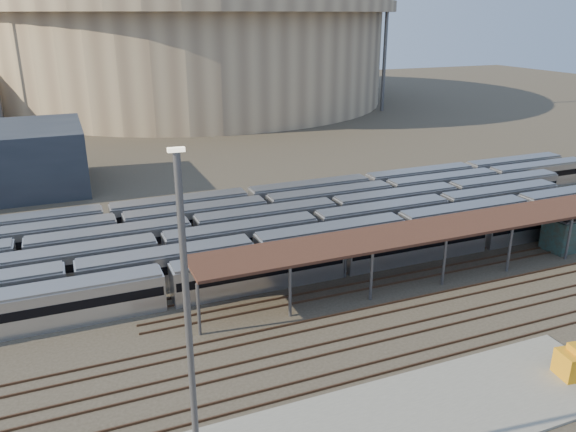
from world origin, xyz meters
The scene contains 8 objects.
ground centered at (0.00, 0.00, 0.00)m, with size 420.00×420.00×0.00m, color #383026.
subway_trains centered at (-1.48, 18.50, 1.80)m, with size 128.32×23.90×3.60m.
inspection_shed centered at (22.00, 4.00, 4.98)m, with size 60.30×6.00×5.30m.
empty_tracks centered at (0.00, -5.00, 0.09)m, with size 170.00×9.62×0.18m.
stadium centered at (25.00, 140.00, 16.47)m, with size 124.00×124.00×32.50m.
floodlight_2 centered at (70.00, 100.00, 20.65)m, with size 4.00×1.00×38.40m.
floodlight_3 centered at (-10.00, 160.00, 20.65)m, with size 4.00×1.00×38.40m.
yard_light_pole centered at (-12.26, -16.11, 10.61)m, with size 0.82×0.36×20.65m.
Camera 1 is at (-17.01, -41.32, 26.61)m, focal length 35.00 mm.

